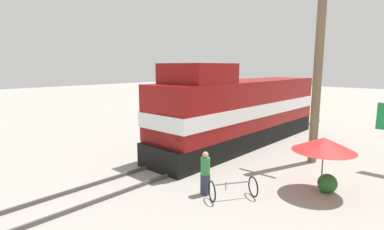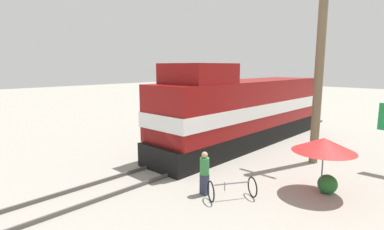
# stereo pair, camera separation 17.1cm
# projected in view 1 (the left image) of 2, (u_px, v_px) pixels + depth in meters

# --- Properties ---
(ground_plane) EXTENTS (120.00, 120.00, 0.00)m
(ground_plane) POSITION_uv_depth(u_px,v_px,m) (205.00, 156.00, 15.59)
(ground_plane) COLOR gray
(rail_near) EXTENTS (0.08, 28.41, 0.15)m
(rail_near) POSITION_uv_depth(u_px,v_px,m) (195.00, 152.00, 16.05)
(rail_near) COLOR #4C4742
(rail_near) RESTS_ON ground_plane
(rail_far) EXTENTS (0.08, 28.41, 0.15)m
(rail_far) POSITION_uv_depth(u_px,v_px,m) (216.00, 158.00, 15.10)
(rail_far) COLOR #4C4742
(rail_far) RESTS_ON ground_plane
(locomotive) EXTENTS (2.97, 13.64, 4.78)m
(locomotive) POSITION_uv_depth(u_px,v_px,m) (240.00, 111.00, 17.50)
(locomotive) COLOR black
(locomotive) RESTS_ON ground_plane
(utility_pole) EXTENTS (1.80, 0.40, 10.56)m
(utility_pole) POSITION_uv_depth(u_px,v_px,m) (319.00, 51.00, 13.87)
(utility_pole) COLOR #726047
(utility_pole) RESTS_ON ground_plane
(vendor_umbrella) EXTENTS (2.23, 2.23, 2.10)m
(vendor_umbrella) POSITION_uv_depth(u_px,v_px,m) (324.00, 144.00, 10.81)
(vendor_umbrella) COLOR #4C4C4C
(vendor_umbrella) RESTS_ON ground_plane
(shrub_cluster) EXTENTS (0.70, 0.70, 0.70)m
(shrub_cluster) POSITION_uv_depth(u_px,v_px,m) (327.00, 183.00, 11.09)
(shrub_cluster) COLOR #236028
(shrub_cluster) RESTS_ON ground_plane
(person_bystander) EXTENTS (0.34, 0.34, 1.62)m
(person_bystander) POSITION_uv_depth(u_px,v_px,m) (205.00, 172.00, 10.82)
(person_bystander) COLOR #2D3347
(person_bystander) RESTS_ON ground_plane
(bicycle) EXTENTS (1.49, 1.76, 0.75)m
(bicycle) POSITION_uv_depth(u_px,v_px,m) (233.00, 189.00, 10.51)
(bicycle) COLOR black
(bicycle) RESTS_ON ground_plane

